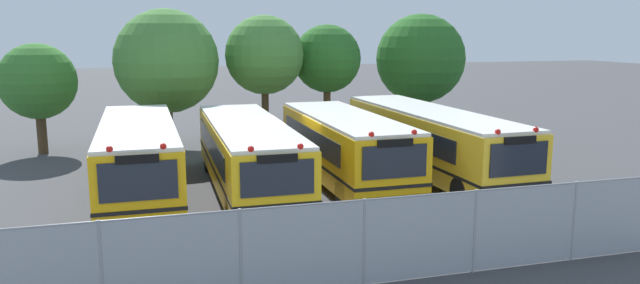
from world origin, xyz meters
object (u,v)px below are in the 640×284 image
school_bus_1 (248,153)px  tree_0 (37,82)px  tree_3 (329,58)px  tree_4 (421,60)px  tree_1 (170,60)px  tree_2 (265,54)px  school_bus_2 (345,146)px  school_bus_3 (430,140)px  school_bus_0 (139,157)px

school_bus_1 → tree_0: size_ratio=2.13×
tree_3 → tree_4: size_ratio=0.91×
tree_1 → tree_3: tree_1 is taller
tree_2 → tree_3: bearing=5.9°
tree_4 → school_bus_2: bearing=-127.5°
school_bus_2 → tree_4: (8.10, 10.55, 2.63)m
tree_1 → school_bus_1: bearing=-76.5°
school_bus_1 → school_bus_2: school_bus_2 is taller
school_bus_1 → school_bus_3: size_ratio=0.93×
school_bus_1 → tree_1: size_ratio=1.62×
school_bus_0 → tree_1: tree_1 is taller
tree_0 → tree_3: bearing=1.5°
school_bus_2 → tree_1: size_ratio=1.41×
school_bus_2 → school_bus_3: bearing=-176.3°
school_bus_2 → tree_0: bearing=-38.4°
school_bus_0 → school_bus_2: (7.38, 0.07, -0.03)m
school_bus_3 → tree_4: bearing=-115.0°
tree_2 → school_bus_2: bearing=-83.1°
school_bus_2 → tree_1: (-5.83, 8.89, 2.86)m
school_bus_0 → tree_0: (-4.42, 9.34, 1.91)m
school_bus_3 → school_bus_1: bearing=1.5°
school_bus_0 → tree_4: 18.95m
school_bus_0 → tree_1: bearing=-100.2°
school_bus_1 → school_bus_3: 7.28m
tree_0 → tree_2: 10.73m
school_bus_1 → tree_0: (-8.13, 9.39, 1.97)m
tree_1 → tree_4: (13.93, 1.66, -0.23)m
school_bus_0 → tree_2: 11.67m
school_bus_0 → school_bus_1: size_ratio=0.95×
tree_1 → tree_3: bearing=5.3°
school_bus_0 → school_bus_3: bearing=-178.7°
tree_3 → school_bus_0: bearing=-135.0°
tree_4 → tree_3: bearing=-171.2°
school_bus_1 → school_bus_2: 3.67m
tree_1 → tree_2: tree_1 is taller
tree_4 → tree_1: bearing=-173.2°
tree_0 → tree_4: (19.90, 1.27, 0.70)m
school_bus_2 → tree_2: 9.86m
school_bus_0 → tree_1: 9.52m
school_bus_0 → school_bus_2: size_ratio=1.09×
school_bus_0 → tree_4: tree_4 is taller
tree_1 → tree_2: size_ratio=1.04×
school_bus_2 → tree_1: 11.01m
school_bus_3 → tree_2: tree_2 is taller
school_bus_1 → school_bus_2: bearing=-177.4°
school_bus_3 → tree_4: tree_4 is taller
school_bus_0 → tree_2: size_ratio=1.60×
school_bus_0 → tree_0: size_ratio=2.02×
school_bus_2 → school_bus_0: bearing=0.3°
tree_3 → tree_0: bearing=-178.5°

